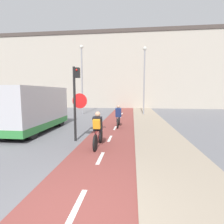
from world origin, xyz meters
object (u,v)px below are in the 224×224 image
object	(u,v)px
cyclist_near	(98,130)
cyclist_far	(118,117)
street_lamp_far	(82,73)
traffic_light_pole	(76,96)
street_lamp_sidewalk	(144,74)
van	(34,110)

from	to	relation	value
cyclist_near	cyclist_far	distance (m)	4.28
street_lamp_far	cyclist_near	distance (m)	11.74
cyclist_far	cyclist_near	bearing A→B (deg)	-96.67
traffic_light_pole	cyclist_far	world-z (taller)	traffic_light_pole
cyclist_far	street_lamp_sidewalk	bearing A→B (deg)	72.74
street_lamp_sidewalk	cyclist_far	distance (m)	7.53
cyclist_near	van	xyz separation A→B (m)	(-4.18, 2.47, 0.54)
street_lamp_far	cyclist_far	world-z (taller)	street_lamp_far
street_lamp_sidewalk	van	distance (m)	10.95
street_lamp_sidewalk	cyclist_near	xyz separation A→B (m)	(-2.49, -10.69, -3.33)
street_lamp_far	cyclist_far	xyz separation A→B (m)	(4.19, -6.33, -3.54)
traffic_light_pole	cyclist_far	size ratio (longest dim) A/B	1.93
cyclist_near	cyclist_far	world-z (taller)	cyclist_near
street_lamp_sidewalk	cyclist_far	size ratio (longest dim) A/B	3.80
cyclist_near	van	size ratio (longest dim) A/B	0.35
street_lamp_far	street_lamp_sidewalk	size ratio (longest dim) A/B	1.05
street_lamp_far	van	bearing A→B (deg)	-93.45
van	street_lamp_sidewalk	bearing A→B (deg)	50.88
cyclist_far	street_lamp_far	bearing A→B (deg)	123.50
street_lamp_far	van	distance (m)	8.65
traffic_light_pole	street_lamp_far	bearing A→B (deg)	104.73
cyclist_far	traffic_light_pole	bearing A→B (deg)	-115.17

